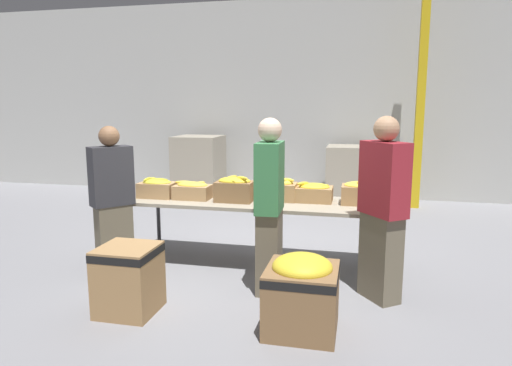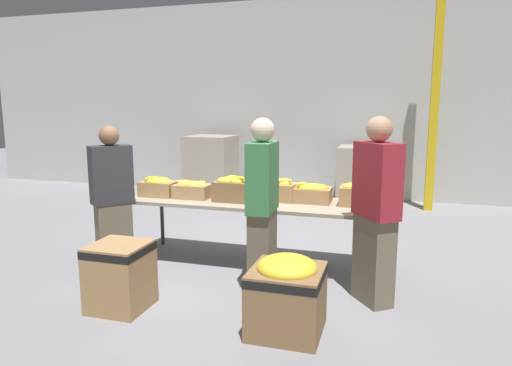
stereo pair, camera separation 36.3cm
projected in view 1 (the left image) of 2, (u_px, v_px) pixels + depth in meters
name	position (u px, v px, depth m)	size (l,w,h in m)	color
ground_plane	(254.00, 263.00, 5.49)	(30.00, 30.00, 0.00)	gray
wall_back	(302.00, 99.00, 9.38)	(16.00, 0.08, 4.00)	#B7B7B2
sorting_table	(254.00, 204.00, 5.37)	(2.92, 0.89, 0.78)	#9E937F
banana_box_0	(157.00, 188.00, 5.53)	(0.43, 0.31, 0.24)	tan
banana_box_1	(192.00, 190.00, 5.43)	(0.44, 0.28, 0.22)	tan
banana_box_2	(235.00, 189.00, 5.28)	(0.43, 0.31, 0.31)	olive
banana_box_3	(278.00, 189.00, 5.35)	(0.43, 0.31, 0.27)	#A37A4C
banana_box_4	(314.00, 192.00, 5.29)	(0.43, 0.32, 0.24)	#A37A4C
banana_box_5	(360.00, 192.00, 5.15)	(0.40, 0.31, 0.28)	#A37A4C
volunteer_0	(383.00, 211.00, 4.35)	(0.48, 0.53, 1.79)	#6B604C
volunteer_1	(270.00, 207.00, 4.55)	(0.26, 0.48, 1.76)	#6B604C
volunteer_2	(113.00, 202.00, 5.05)	(0.46, 0.49, 1.66)	#6B604C
donation_bin_0	(128.00, 277.00, 4.16)	(0.51, 0.51, 0.62)	#A37A4C
donation_bin_1	(302.00, 291.00, 3.80)	(0.59, 0.59, 0.67)	olive
support_pillar	(421.00, 99.00, 8.17)	(0.15, 0.15, 4.00)	gold
pallet_stack_0	(349.00, 176.00, 8.72)	(0.92, 0.92, 1.12)	olive
pallet_stack_1	(199.00, 168.00, 9.28)	(0.98, 0.98, 1.27)	olive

